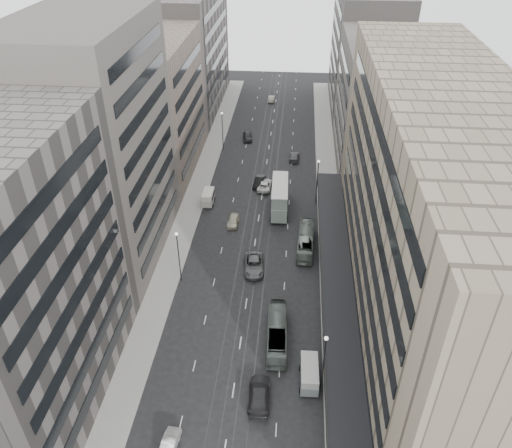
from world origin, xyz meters
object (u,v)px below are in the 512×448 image
(bus_near, at_px, (277,333))
(vw_microbus, at_px, (309,373))
(sedan_2, at_px, (254,265))
(double_decker, at_px, (280,197))
(panel_van, at_px, (208,197))
(sedan_1, at_px, (169,446))
(bus_far, at_px, (306,241))

(bus_near, distance_m, vw_microbus, 7.03)
(vw_microbus, xyz_separation_m, sedan_2, (-7.94, 19.43, -0.58))
(double_decker, height_order, panel_van, double_decker)
(double_decker, bearing_deg, sedan_1, -102.49)
(vw_microbus, height_order, sedan_2, vw_microbus)
(double_decker, bearing_deg, bus_far, -67.87)
(bus_near, xyz_separation_m, vw_microbus, (3.91, -5.84, 0.01))
(bus_near, height_order, double_decker, double_decker)
(double_decker, distance_m, sedan_2, 16.71)
(bus_far, distance_m, double_decker, 11.46)
(bus_near, xyz_separation_m, double_decker, (-1.08, 29.92, 1.42))
(double_decker, distance_m, panel_van, 12.72)
(panel_van, height_order, sedan_1, panel_van)
(bus_near, distance_m, sedan_2, 14.19)
(sedan_1, xyz_separation_m, sedan_2, (5.91, 28.98, 0.15))
(bus_near, bearing_deg, double_decker, -89.88)
(bus_near, xyz_separation_m, sedan_1, (-9.95, -15.39, -0.72))
(bus_far, distance_m, sedan_2, 9.56)
(vw_microbus, xyz_separation_m, panel_van, (-17.56, 36.97, -0.04))
(bus_near, relative_size, double_decker, 1.04)
(panel_van, relative_size, sedan_1, 0.97)
(bus_near, distance_m, sedan_1, 18.34)
(bus_near, relative_size, sedan_2, 1.68)
(double_decker, relative_size, vw_microbus, 2.03)
(bus_near, relative_size, bus_far, 1.01)
(bus_near, distance_m, panel_van, 33.99)
(vw_microbus, bearing_deg, panel_van, 114.17)
(sedan_1, bearing_deg, sedan_2, 83.55)
(double_decker, height_order, sedan_1, double_decker)
(vw_microbus, relative_size, sedan_1, 1.16)
(bus_far, bearing_deg, double_decker, -63.94)
(double_decker, bearing_deg, panel_van, 173.11)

